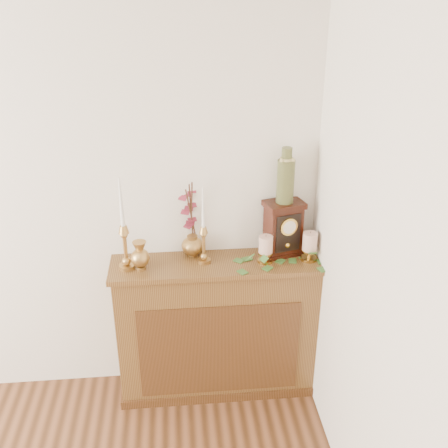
{
  "coord_description": "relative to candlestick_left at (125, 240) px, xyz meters",
  "views": [
    {
      "loc": [
        1.19,
        -0.55,
        2.44
      ],
      "look_at": [
        1.44,
        2.05,
        1.2
      ],
      "focal_mm": 42.0,
      "sensor_mm": 36.0,
      "label": 1
    }
  ],
  "objects": [
    {
      "name": "pillar_candle_right",
      "position": [
        1.05,
        -0.0,
        -0.08
      ],
      "size": [
        0.1,
        0.1,
        0.19
      ],
      "rotation": [
        0.0,
        0.0,
        0.22
      ],
      "color": "#BB9141",
      "rests_on": "console_shelf"
    },
    {
      "name": "bud_vase",
      "position": [
        0.08,
        -0.02,
        -0.09
      ],
      "size": [
        0.11,
        0.11,
        0.17
      ],
      "rotation": [
        0.0,
        0.0,
        -0.25
      ],
      "color": "#B18647",
      "rests_on": "console_shelf"
    },
    {
      "name": "ivy_garland",
      "position": [
        0.87,
        -0.04,
        -0.16
      ],
      "size": [
        0.47,
        0.23,
        0.09
      ],
      "rotation": [
        0.0,
        0.0,
        0.39
      ],
      "color": "#356225",
      "rests_on": "console_shelf"
    },
    {
      "name": "pillar_candle_left",
      "position": [
        0.8,
        -0.0,
        -0.09
      ],
      "size": [
        0.09,
        0.09,
        0.18
      ],
      "rotation": [
        0.0,
        0.0,
        -0.11
      ],
      "color": "#BB9141",
      "rests_on": "console_shelf"
    },
    {
      "name": "ginger_jar",
      "position": [
        0.37,
        0.15,
        0.04
      ],
      "size": [
        0.19,
        0.21,
        0.48
      ],
      "rotation": [
        0.0,
        0.0,
        -0.35
      ],
      "color": "#B18647",
      "rests_on": "console_shelf"
    },
    {
      "name": "candlestick_center",
      "position": [
        0.44,
        0.03,
        -0.03
      ],
      "size": [
        0.08,
        0.08,
        0.47
      ],
      "rotation": [
        0.0,
        0.0,
        -0.05
      ],
      "color": "#B18647",
      "rests_on": "console_shelf"
    },
    {
      "name": "ceramic_vase",
      "position": [
        0.91,
        0.1,
        0.3
      ],
      "size": [
        0.1,
        0.1,
        0.32
      ],
      "rotation": [
        0.0,
        0.0,
        0.26
      ],
      "color": "black",
      "rests_on": "mantel_clock"
    },
    {
      "name": "mantel_clock",
      "position": [
        0.92,
        0.09,
        -0.02
      ],
      "size": [
        0.25,
        0.21,
        0.33
      ],
      "rotation": [
        0.0,
        0.0,
        0.26
      ],
      "color": "black",
      "rests_on": "console_shelf"
    },
    {
      "name": "candlestick_left",
      "position": [
        0.0,
        0.0,
        0.0
      ],
      "size": [
        0.09,
        0.09,
        0.55
      ],
      "rotation": [
        0.0,
        0.0,
        0.21
      ],
      "color": "#B18647",
      "rests_on": "console_shelf"
    },
    {
      "name": "console_shelf",
      "position": [
        0.51,
        0.02,
        -0.67
      ],
      "size": [
        1.24,
        0.34,
        0.93
      ],
      "color": "brown",
      "rests_on": "ground"
    }
  ]
}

